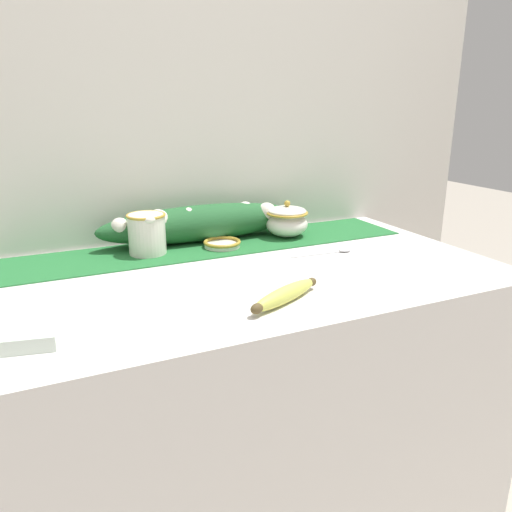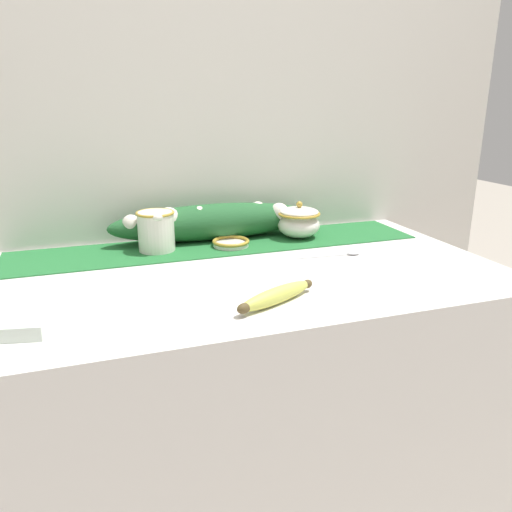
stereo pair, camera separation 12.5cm
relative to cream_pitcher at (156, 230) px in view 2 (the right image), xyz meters
The scene contains 10 objects.
countertop 0.59m from the cream_pitcher, 52.35° to the right, with size 1.35×0.75×0.88m, color silver.
back_wall 0.35m from the cream_pitcher, 38.66° to the left, with size 2.15×0.04×2.40m, color silver.
table_runner 0.20m from the cream_pitcher, ahead, with size 1.24×0.25×0.00m, color #236B33.
cream_pitcher is the anchor object (origin of this frame).
sugar_bowl 0.45m from the cream_pitcher, ahead, with size 0.14×0.14×0.12m.
small_dish 0.23m from the cream_pitcher, ahead, with size 0.11×0.11×0.02m.
banana 0.52m from the cream_pitcher, 68.54° to the right, with size 0.22×0.13×0.04m.
spoon 0.56m from the cream_pitcher, 22.97° to the right, with size 0.19×0.03×0.01m.
napkin_stack 0.55m from the cream_pitcher, 128.65° to the right, with size 0.15×0.15×0.03m, color silver.
poinsettia_garland 0.20m from the cream_pitcher, 18.50° to the left, with size 0.65×0.12×0.12m.
Camera 2 is at (-0.37, -1.18, 1.30)m, focal length 35.00 mm.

